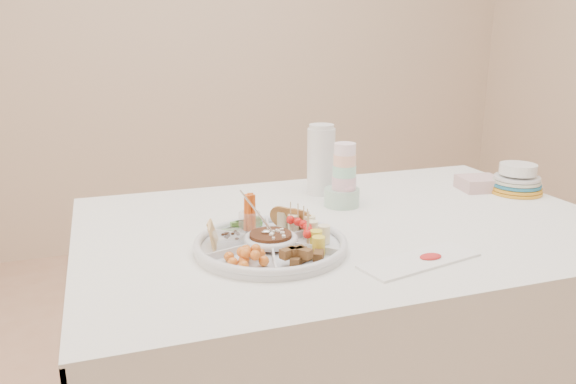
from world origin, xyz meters
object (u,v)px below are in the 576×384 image
object	(u,v)px
party_tray	(271,242)
thermos	(321,159)
plate_stack	(517,177)
dining_table	(345,338)

from	to	relation	value
party_tray	thermos	xyz separation A→B (m)	(0.31, 0.45, 0.10)
plate_stack	thermos	bearing A→B (deg)	161.81
dining_table	plate_stack	bearing A→B (deg)	8.35
party_tray	plate_stack	size ratio (longest dim) A/B	2.19
thermos	plate_stack	xyz separation A→B (m)	(0.64, -0.21, -0.07)
plate_stack	dining_table	bearing A→B (deg)	-171.65
dining_table	thermos	bearing A→B (deg)	83.37
dining_table	party_tray	size ratio (longest dim) A/B	4.00
dining_table	thermos	world-z (taller)	thermos
dining_table	thermos	xyz separation A→B (m)	(0.04, 0.31, 0.50)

